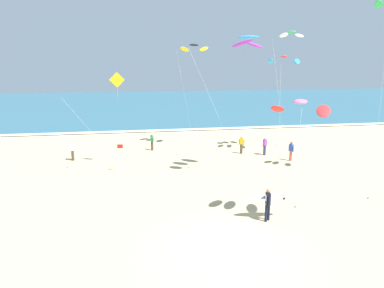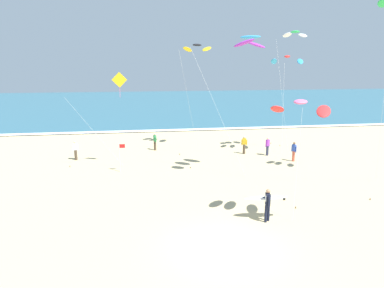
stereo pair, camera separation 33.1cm
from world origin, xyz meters
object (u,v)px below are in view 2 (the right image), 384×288
(kite_arc_scarlet_close, at_px, (287,60))
(bystander_purple_top, at_px, (268,146))
(kite_arc_charcoal_high, at_px, (197,48))
(kite_arc_rose_distant, at_px, (300,108))
(lifeguard_flag, at_px, (120,155))
(bystander_blue_top, at_px, (294,151))
(kite_arc_emerald_mid, at_px, (295,34))
(bystander_green_top, at_px, (155,141))
(kite_diamond_golden_low, at_px, (118,83))
(bystander_yellow_top, at_px, (244,145))
(kite_arc_cobalt_outer, at_px, (250,42))
(bystander_white_top, at_px, (76,150))
(surfer_lead, at_px, (267,200))

(kite_arc_scarlet_close, height_order, bystander_purple_top, kite_arc_scarlet_close)
(kite_arc_scarlet_close, bearing_deg, kite_arc_charcoal_high, 151.63)
(kite_arc_rose_distant, relative_size, lifeguard_flag, 2.90)
(kite_arc_charcoal_high, height_order, lifeguard_flag, kite_arc_charcoal_high)
(lifeguard_flag, bearing_deg, bystander_blue_top, 2.99)
(kite_arc_emerald_mid, distance_m, bystander_green_top, 15.11)
(kite_diamond_golden_low, distance_m, kite_arc_rose_distant, 14.30)
(bystander_blue_top, height_order, bystander_purple_top, same)
(kite_arc_emerald_mid, distance_m, bystander_blue_top, 9.79)
(bystander_yellow_top, bearing_deg, kite_arc_charcoal_high, 139.76)
(kite_arc_charcoal_high, distance_m, bystander_yellow_top, 9.53)
(kite_arc_emerald_mid, xyz_separation_m, kite_arc_rose_distant, (-5.76, -13.78, -4.34))
(kite_arc_emerald_mid, xyz_separation_m, kite_arc_cobalt_outer, (-5.90, -6.41, -1.01))
(kite_arc_scarlet_close, relative_size, bystander_white_top, 5.26)
(kite_diamond_golden_low, bearing_deg, bystander_blue_top, -2.30)
(bystander_yellow_top, xyz_separation_m, lifeguard_flag, (-10.42, -3.66, 0.45))
(surfer_lead, relative_size, kite_arc_rose_distant, 0.36)
(kite_diamond_golden_low, relative_size, kite_arc_scarlet_close, 0.85)
(bystander_white_top, bearing_deg, kite_diamond_golden_low, -34.29)
(kite_arc_charcoal_high, height_order, bystander_white_top, kite_arc_charcoal_high)
(bystander_purple_top, bearing_deg, kite_arc_rose_distant, -105.14)
(kite_arc_emerald_mid, relative_size, bystander_purple_top, 6.52)
(kite_arc_cobalt_outer, distance_m, bystander_white_top, 16.20)
(kite_arc_cobalt_outer, height_order, lifeguard_flag, kite_arc_cobalt_outer)
(bystander_green_top, distance_m, bystander_white_top, 6.98)
(kite_arc_scarlet_close, relative_size, bystander_purple_top, 5.26)
(kite_arc_charcoal_high, relative_size, kite_diamond_golden_low, 1.32)
(bystander_blue_top, relative_size, lifeguard_flag, 0.76)
(kite_arc_emerald_mid, bearing_deg, lifeguard_flag, -165.42)
(kite_arc_emerald_mid, xyz_separation_m, bystander_purple_top, (-2.29, -0.97, -9.25))
(bystander_green_top, xyz_separation_m, bystander_purple_top, (9.41, -3.37, 0.00))
(kite_diamond_golden_low, height_order, lifeguard_flag, kite_diamond_golden_low)
(kite_arc_rose_distant, distance_m, bystander_white_top, 19.28)
(kite_arc_emerald_mid, bearing_deg, bystander_purple_top, -157.08)
(surfer_lead, relative_size, kite_arc_emerald_mid, 0.21)
(surfer_lead, distance_m, kite_diamond_golden_low, 14.19)
(kite_arc_charcoal_high, bearing_deg, kite_arc_emerald_mid, -21.01)
(kite_arc_charcoal_high, distance_m, bystander_purple_top, 10.65)
(surfer_lead, bearing_deg, bystander_green_top, 106.83)
(bystander_yellow_top, height_order, lifeguard_flag, lifeguard_flag)
(kite_arc_rose_distant, xyz_separation_m, bystander_purple_top, (3.47, 12.81, -4.91))
(kite_arc_emerald_mid, xyz_separation_m, bystander_blue_top, (-0.87, -3.06, -9.25))
(kite_diamond_golden_low, xyz_separation_m, bystander_green_top, (2.83, 4.91, -5.48))
(kite_arc_cobalt_outer, relative_size, lifeguard_flag, 4.50)
(surfer_lead, bearing_deg, lifeguard_flag, 128.46)
(kite_diamond_golden_low, distance_m, lifeguard_flag, 5.18)
(kite_arc_rose_distant, relative_size, bystander_purple_top, 3.83)
(kite_arc_charcoal_high, relative_size, kite_arc_scarlet_close, 1.12)
(kite_arc_cobalt_outer, bearing_deg, surfer_lead, -98.67)
(kite_arc_scarlet_close, xyz_separation_m, lifeguard_flag, (-13.64, -3.05, -6.72))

